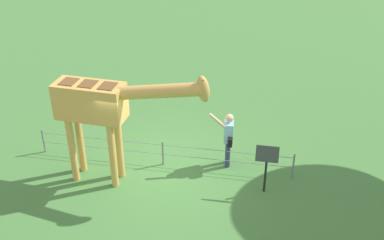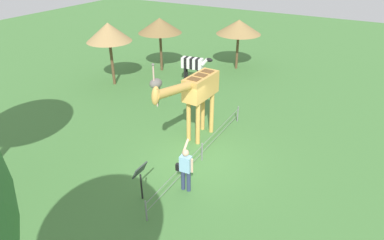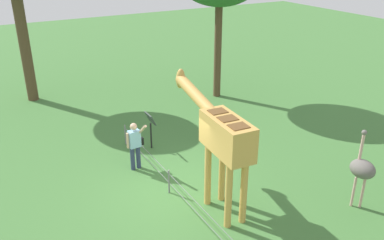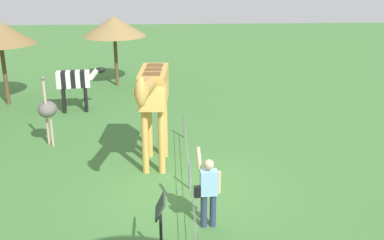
{
  "view_description": "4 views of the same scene",
  "coord_description": "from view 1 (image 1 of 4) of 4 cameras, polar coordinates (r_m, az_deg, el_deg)",
  "views": [
    {
      "loc": [
        2.67,
        -9.96,
        7.36
      ],
      "look_at": [
        0.85,
        -0.02,
        1.62
      ],
      "focal_mm": 43.04,
      "sensor_mm": 36.0,
      "label": 1
    },
    {
      "loc": [
        9.09,
        4.86,
        7.27
      ],
      "look_at": [
        -0.27,
        -0.38,
        1.44
      ],
      "focal_mm": 30.82,
      "sensor_mm": 36.0,
      "label": 2
    },
    {
      "loc": [
        -8.94,
        4.44,
        6.66
      ],
      "look_at": [
        0.42,
        -0.78,
        1.92
      ],
      "focal_mm": 37.97,
      "sensor_mm": 36.0,
      "label": 3
    },
    {
      "loc": [
        10.56,
        -0.29,
        5.58
      ],
      "look_at": [
        0.24,
        0.25,
        1.93
      ],
      "focal_mm": 43.74,
      "sensor_mm": 36.0,
      "label": 4
    }
  ],
  "objects": [
    {
      "name": "wire_fence",
      "position": [
        12.6,
        -3.63,
        -3.99
      ],
      "size": [
        7.05,
        0.05,
        0.75
      ],
      "color": "slate",
      "rests_on": "ground_plane"
    },
    {
      "name": "ground_plane",
      "position": [
        12.67,
        -3.79,
        -6.01
      ],
      "size": [
        60.0,
        60.0,
        0.0
      ],
      "primitive_type": "plane",
      "color": "#427538"
    },
    {
      "name": "giraffe",
      "position": [
        11.3,
        -10.95,
        1.63
      ],
      "size": [
        3.86,
        0.81,
        3.26
      ],
      "color": "gold",
      "rests_on": "ground_plane"
    },
    {
      "name": "visitor",
      "position": [
        12.34,
        4.51,
        -2.08
      ],
      "size": [
        0.66,
        0.58,
        1.68
      ],
      "color": "navy",
      "rests_on": "ground_plane"
    },
    {
      "name": "info_sign",
      "position": [
        11.44,
        9.24,
        -4.93
      ],
      "size": [
        0.56,
        0.21,
        1.32
      ],
      "color": "black",
      "rests_on": "ground_plane"
    }
  ]
}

